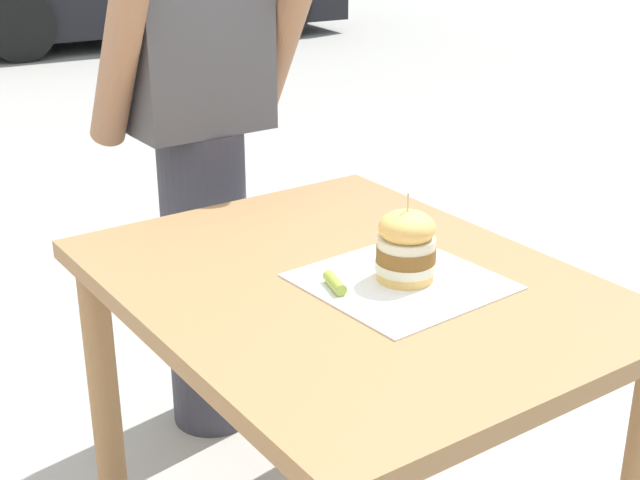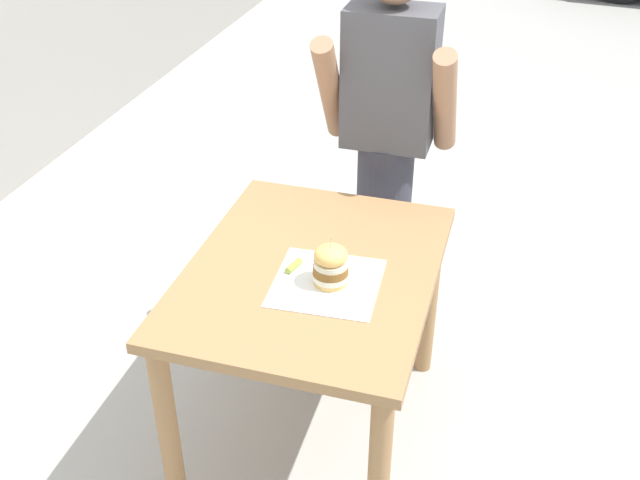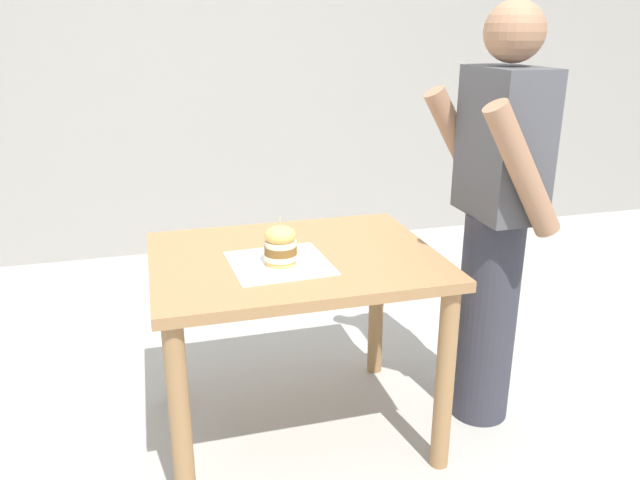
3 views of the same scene
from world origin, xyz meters
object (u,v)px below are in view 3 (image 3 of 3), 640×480
object	(u,v)px
pickle_spear	(284,247)
diner_across_table	(495,218)
sandwich	(281,245)
patio_table	(295,287)

from	to	relation	value
pickle_spear	diner_across_table	bearing A→B (deg)	80.16
sandwich	pickle_spear	world-z (taller)	sandwich
patio_table	diner_across_table	xyz separation A→B (m)	(0.09, 0.79, 0.24)
pickle_spear	diner_across_table	distance (m)	0.84
patio_table	diner_across_table	size ratio (longest dim) A/B	0.63
sandwich	diner_across_table	distance (m)	0.86
sandwich	diner_across_table	bearing A→B (deg)	89.99
sandwich	diner_across_table	xyz separation A→B (m)	(0.00, 0.86, 0.03)
sandwich	pickle_spear	size ratio (longest dim) A/B	2.36
patio_table	sandwich	distance (m)	0.24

